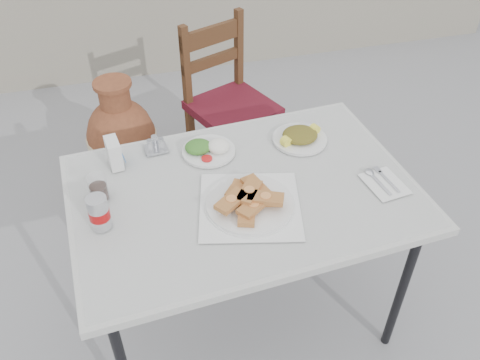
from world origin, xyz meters
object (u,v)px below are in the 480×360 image
object	(u,v)px
cafe_table	(243,200)
terracotta_urn	(122,139)
salad_rice_plate	(208,148)
pide_plate	(250,199)
napkin_holder	(114,153)
condiment_caddy	(156,146)
soda_can	(99,213)
chair	(228,103)
salad_chopped_plate	(300,136)
cola_glass	(98,189)

from	to	relation	value
cafe_table	terracotta_urn	xyz separation A→B (m)	(-0.42, 1.10, -0.40)
cafe_table	salad_rice_plate	distance (m)	0.28
pide_plate	salad_rice_plate	distance (m)	0.36
napkin_holder	condiment_caddy	bearing A→B (deg)	10.08
salad_rice_plate	condiment_caddy	xyz separation A→B (m)	(-0.20, 0.07, 0.00)
soda_can	condiment_caddy	distance (m)	0.46
salad_rice_plate	chair	world-z (taller)	chair
napkin_holder	condiment_caddy	size ratio (longest dim) A/B	1.20
salad_chopped_plate	soda_can	size ratio (longest dim) A/B	1.78
salad_chopped_plate	soda_can	world-z (taller)	soda_can
cafe_table	salad_chopped_plate	distance (m)	0.40
soda_can	napkin_holder	xyz separation A→B (m)	(0.07, 0.33, -0.01)
pide_plate	cola_glass	xyz separation A→B (m)	(-0.52, 0.18, 0.01)
pide_plate	cola_glass	world-z (taller)	cola_glass
napkin_holder	salad_rice_plate	bearing A→B (deg)	-10.09
salad_rice_plate	salad_chopped_plate	size ratio (longest dim) A/B	0.96
salad_chopped_plate	condiment_caddy	xyz separation A→B (m)	(-0.60, 0.09, 0.00)
cafe_table	terracotta_urn	world-z (taller)	cafe_table
condiment_caddy	salad_chopped_plate	bearing A→B (deg)	-8.38
cafe_table	chair	xyz separation A→B (m)	(0.20, 1.06, -0.23)
condiment_caddy	chair	distance (m)	0.93
cafe_table	soda_can	bearing A→B (deg)	-173.50
pide_plate	salad_rice_plate	bearing A→B (deg)	102.33
napkin_holder	condiment_caddy	world-z (taller)	napkin_holder
soda_can	terracotta_urn	world-z (taller)	soda_can
cafe_table	chair	bearing A→B (deg)	79.12
soda_can	chair	world-z (taller)	chair
condiment_caddy	soda_can	bearing A→B (deg)	-122.12
pide_plate	terracotta_urn	xyz separation A→B (m)	(-0.42, 1.20, -0.49)
salad_rice_plate	condiment_caddy	bearing A→B (deg)	161.33
pide_plate	terracotta_urn	world-z (taller)	pide_plate
cafe_table	condiment_caddy	bearing A→B (deg)	131.03
cafe_table	terracotta_urn	bearing A→B (deg)	110.91
soda_can	chair	size ratio (longest dim) A/B	0.13
salad_chopped_plate	napkin_holder	bearing A→B (deg)	177.45
cafe_table	cola_glass	size ratio (longest dim) A/B	13.40
terracotta_urn	cafe_table	bearing A→B (deg)	-69.09
condiment_caddy	cola_glass	bearing A→B (deg)	-135.14
cafe_table	napkin_holder	size ratio (longest dim) A/B	11.51
terracotta_urn	chair	bearing A→B (deg)	-4.15
cola_glass	terracotta_urn	distance (m)	1.14
cafe_table	pide_plate	xyz separation A→B (m)	(-0.00, -0.10, 0.09)
chair	terracotta_urn	bearing A→B (deg)	153.71
chair	cola_glass	bearing A→B (deg)	-148.97
condiment_caddy	chair	bearing A→B (deg)	56.36
condiment_caddy	terracotta_urn	world-z (taller)	condiment_caddy
condiment_caddy	terracotta_urn	size ratio (longest dim) A/B	0.14
soda_can	condiment_caddy	size ratio (longest dim) A/B	1.33
salad_chopped_plate	soda_can	distance (m)	0.89
salad_chopped_plate	salad_rice_plate	bearing A→B (deg)	177.23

